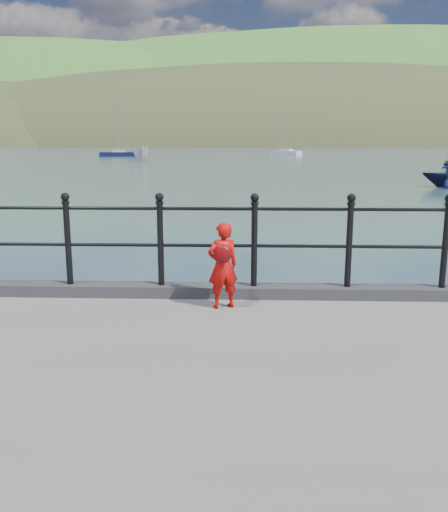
{
  "coord_description": "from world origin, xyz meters",
  "views": [
    {
      "loc": [
        0.46,
        -6.92,
        3.03
      ],
      "look_at": [
        0.22,
        -0.2,
        1.55
      ],
      "focal_mm": 38.0,
      "sensor_mm": 36.0,
      "label": 1
    }
  ],
  "objects_px": {
    "sailboat_deep": "(286,153)",
    "launch_white": "(141,154)",
    "railing": "(207,234)",
    "child": "(223,265)",
    "sailboat_left": "(119,154)"
  },
  "relations": [
    {
      "from": "launch_white",
      "to": "railing",
      "type": "bearing_deg",
      "value": -92.19
    },
    {
      "from": "launch_white",
      "to": "sailboat_left",
      "type": "distance_m",
      "value": 19.86
    },
    {
      "from": "launch_white",
      "to": "sailboat_deep",
      "type": "height_order",
      "value": "sailboat_deep"
    },
    {
      "from": "child",
      "to": "sailboat_left",
      "type": "relative_size",
      "value": 0.12
    },
    {
      "from": "launch_white",
      "to": "sailboat_left",
      "type": "bearing_deg",
      "value": 97.28
    },
    {
      "from": "railing",
      "to": "sailboat_left",
      "type": "distance_m",
      "value": 83.18
    },
    {
      "from": "railing",
      "to": "child",
      "type": "xyz_separation_m",
      "value": [
        0.22,
        -0.47,
        -0.29
      ]
    },
    {
      "from": "railing",
      "to": "sailboat_left",
      "type": "xyz_separation_m",
      "value": [
        -19.56,
        80.84,
        -1.49
      ]
    },
    {
      "from": "railing",
      "to": "launch_white",
      "type": "distance_m",
      "value": 63.53
    },
    {
      "from": "child",
      "to": "sailboat_deep",
      "type": "relative_size",
      "value": 0.12
    },
    {
      "from": "sailboat_deep",
      "to": "launch_white",
      "type": "bearing_deg",
      "value": -83.14
    },
    {
      "from": "child",
      "to": "sailboat_deep",
      "type": "height_order",
      "value": "sailboat_deep"
    },
    {
      "from": "child",
      "to": "launch_white",
      "type": "bearing_deg",
      "value": -101.44
    },
    {
      "from": "sailboat_left",
      "to": "sailboat_deep",
      "type": "distance_m",
      "value": 29.24
    },
    {
      "from": "launch_white",
      "to": "sailboat_deep",
      "type": "relative_size",
      "value": 0.59
    }
  ]
}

